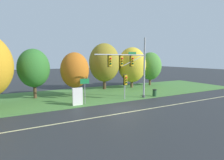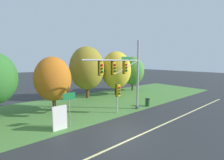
% 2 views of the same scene
% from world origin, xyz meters
% --- Properties ---
extents(ground_plane, '(160.00, 160.00, 0.00)m').
position_xyz_m(ground_plane, '(0.00, 0.00, 0.00)').
color(ground_plane, '#282B2D').
extents(lane_stripe, '(36.00, 0.16, 0.01)m').
position_xyz_m(lane_stripe, '(0.00, -1.20, 0.00)').
color(lane_stripe, beige).
rests_on(lane_stripe, ground).
extents(grass_verge, '(48.00, 11.50, 0.10)m').
position_xyz_m(grass_verge, '(0.00, 8.25, 0.05)').
color(grass_verge, '#477A38').
rests_on(grass_verge, ground).
extents(traffic_signal_mast, '(7.02, 0.49, 7.63)m').
position_xyz_m(traffic_signal_mast, '(2.97, 3.04, 4.42)').
color(traffic_signal_mast, '#9EA0A5').
rests_on(traffic_signal_mast, grass_verge).
extents(pedestrian_signal_near_kerb, '(0.46, 0.55, 3.09)m').
position_xyz_m(pedestrian_signal_near_kerb, '(2.35, 3.24, 2.34)').
color(pedestrian_signal_near_kerb, '#9EA0A5').
rests_on(pedestrian_signal_near_kerb, grass_verge).
extents(route_sign_post, '(1.03, 0.08, 2.89)m').
position_xyz_m(route_sign_post, '(-2.88, 3.21, 2.08)').
color(route_sign_post, slate).
rests_on(route_sign_post, grass_verge).
extents(tree_behind_signpost, '(3.79, 3.79, 5.86)m').
position_xyz_m(tree_behind_signpost, '(-2.58, 8.19, 3.58)').
color(tree_behind_signpost, '#423021').
rests_on(tree_behind_signpost, grass_verge).
extents(tree_mid_verge, '(5.01, 5.01, 7.51)m').
position_xyz_m(tree_mid_verge, '(3.20, 11.23, 4.47)').
color(tree_mid_verge, '#4C3823').
rests_on(tree_mid_verge, grass_verge).
extents(tree_tall_centre, '(4.83, 4.83, 6.98)m').
position_xyz_m(tree_tall_centre, '(8.15, 10.51, 4.05)').
color(tree_tall_centre, brown).
rests_on(tree_tall_centre, grass_verge).
extents(tree_right_far, '(4.17, 4.17, 6.23)m').
position_xyz_m(tree_right_far, '(12.84, 11.28, 3.71)').
color(tree_right_far, brown).
rests_on(tree_right_far, grass_verge).
extents(info_kiosk, '(1.10, 0.24, 1.90)m').
position_xyz_m(info_kiosk, '(-3.72, 3.19, 1.04)').
color(info_kiosk, silver).
rests_on(info_kiosk, grass_verge).
extents(trash_bin, '(0.56, 0.56, 0.93)m').
position_xyz_m(trash_bin, '(6.75, 2.93, 0.57)').
color(trash_bin, '#234C28').
rests_on(trash_bin, grass_verge).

